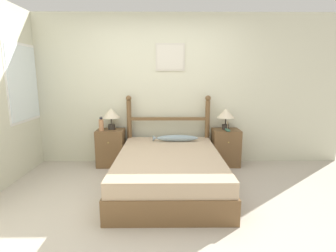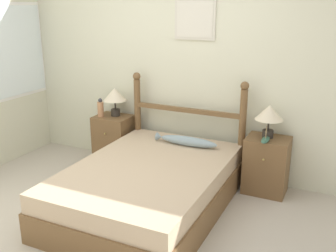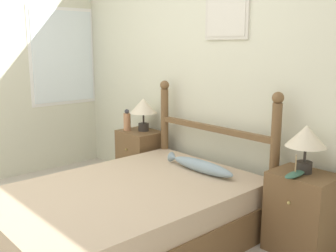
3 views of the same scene
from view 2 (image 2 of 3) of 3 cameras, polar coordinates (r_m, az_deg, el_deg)
name	(u,v)px [view 2 (image 2 of 3)]	position (r m, az deg, el deg)	size (l,w,h in m)	color
ground_plane	(103,234)	(3.74, -9.37, -15.27)	(16.00, 16.00, 0.00)	#B7AD9E
wall_back	(181,67)	(4.72, 1.88, 8.58)	(6.40, 0.08, 2.55)	beige
bed	(149,188)	(3.99, -2.84, -8.93)	(1.42, 2.04, 0.47)	brown
headboard	(187,122)	(4.66, 2.75, 0.59)	(1.44, 0.10, 1.20)	brown
nightstand_left	(114,139)	(5.14, -7.85, -1.94)	(0.45, 0.39, 0.63)	brown
nightstand_right	(266,165)	(4.44, 14.08, -5.53)	(0.45, 0.39, 0.63)	brown
table_lamp_left	(115,96)	(5.00, -7.72, 4.38)	(0.30, 0.30, 0.36)	#2D2823
table_lamp_right	(269,114)	(4.27, 14.49, 1.70)	(0.30, 0.30, 0.36)	#2D2823
bottle	(101,108)	(5.02, -9.76, 2.53)	(0.08, 0.08, 0.24)	tan
model_boat	(266,140)	(4.21, 13.97, -1.92)	(0.08, 0.24, 0.16)	#386651
fish_pillow	(187,141)	(4.41, 2.74, -2.19)	(0.74, 0.13, 0.10)	#8499A3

